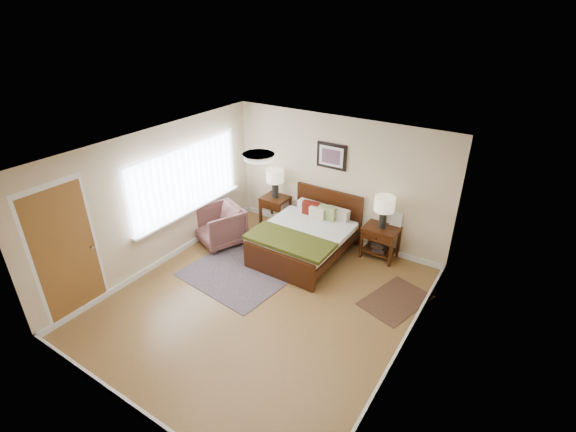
# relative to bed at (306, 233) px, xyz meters

# --- Properties ---
(floor) EXTENTS (5.00, 5.00, 0.00)m
(floor) POSITION_rel_bed_xyz_m (0.14, -1.57, -0.47)
(floor) COLOR olive
(floor) RESTS_ON ground
(back_wall) EXTENTS (4.50, 0.04, 2.50)m
(back_wall) POSITION_rel_bed_xyz_m (0.14, 0.93, 0.78)
(back_wall) COLOR beige
(back_wall) RESTS_ON ground
(front_wall) EXTENTS (4.50, 0.04, 2.50)m
(front_wall) POSITION_rel_bed_xyz_m (0.14, -4.07, 0.78)
(front_wall) COLOR beige
(front_wall) RESTS_ON ground
(left_wall) EXTENTS (0.04, 5.00, 2.50)m
(left_wall) POSITION_rel_bed_xyz_m (-2.11, -1.57, 0.78)
(left_wall) COLOR beige
(left_wall) RESTS_ON ground
(right_wall) EXTENTS (0.04, 5.00, 2.50)m
(right_wall) POSITION_rel_bed_xyz_m (2.39, -1.57, 0.78)
(right_wall) COLOR beige
(right_wall) RESTS_ON ground
(ceiling) EXTENTS (4.50, 5.00, 0.02)m
(ceiling) POSITION_rel_bed_xyz_m (0.14, -1.57, 2.03)
(ceiling) COLOR white
(ceiling) RESTS_ON back_wall
(window) EXTENTS (0.11, 2.72, 1.32)m
(window) POSITION_rel_bed_xyz_m (-2.06, -0.87, 0.91)
(window) COLOR silver
(window) RESTS_ON left_wall
(door) EXTENTS (0.06, 1.00, 2.18)m
(door) POSITION_rel_bed_xyz_m (-2.09, -3.32, 0.60)
(door) COLOR silver
(door) RESTS_ON ground
(ceil_fixture) EXTENTS (0.44, 0.44, 0.08)m
(ceil_fixture) POSITION_rel_bed_xyz_m (0.14, -1.57, 1.99)
(ceil_fixture) COLOR white
(ceil_fixture) RESTS_ON ceiling
(bed) EXTENTS (1.57, 1.88, 1.02)m
(bed) POSITION_rel_bed_xyz_m (0.00, 0.00, 0.00)
(bed) COLOR #371708
(bed) RESTS_ON ground
(wall_art) EXTENTS (0.62, 0.05, 0.50)m
(wall_art) POSITION_rel_bed_xyz_m (0.00, 0.90, 1.25)
(wall_art) COLOR black
(wall_art) RESTS_ON back_wall
(nightstand_left) EXTENTS (0.55, 0.49, 0.65)m
(nightstand_left) POSITION_rel_bed_xyz_m (-1.17, 0.67, 0.06)
(nightstand_left) COLOR #371708
(nightstand_left) RESTS_ON ground
(nightstand_right) EXTENTS (0.63, 0.48, 0.63)m
(nightstand_right) POSITION_rel_bed_xyz_m (1.21, 0.68, -0.09)
(nightstand_right) COLOR #371708
(nightstand_right) RESTS_ON ground
(lamp_left) EXTENTS (0.37, 0.37, 0.61)m
(lamp_left) POSITION_rel_bed_xyz_m (-1.17, 0.70, 0.62)
(lamp_left) COLOR black
(lamp_left) RESTS_ON nightstand_left
(lamp_right) EXTENTS (0.37, 0.37, 0.61)m
(lamp_right) POSITION_rel_bed_xyz_m (1.21, 0.70, 0.59)
(lamp_right) COLOR black
(lamp_right) RESTS_ON nightstand_right
(armchair) EXTENTS (1.08, 1.09, 0.76)m
(armchair) POSITION_rel_bed_xyz_m (-1.66, -0.53, -0.09)
(armchair) COLOR brown
(armchair) RESTS_ON ground
(rug_persian) EXTENTS (2.03, 2.68, 0.01)m
(rug_persian) POSITION_rel_bed_xyz_m (-0.64, -0.71, -0.46)
(rug_persian) COLOR #0D1C43
(rug_persian) RESTS_ON ground
(rug_navy) EXTENTS (1.04, 1.30, 0.01)m
(rug_navy) POSITION_rel_bed_xyz_m (1.94, -0.39, -0.46)
(rug_navy) COLOR black
(rug_navy) RESTS_ON ground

